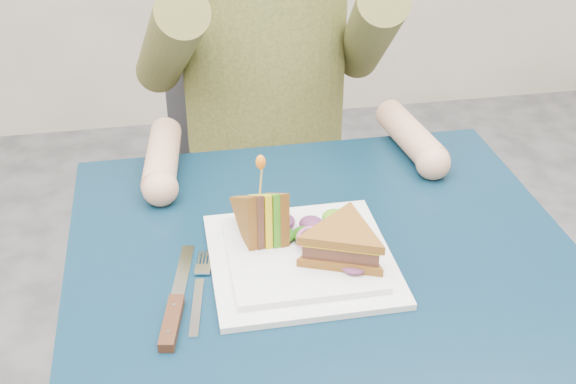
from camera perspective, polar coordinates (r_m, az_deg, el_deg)
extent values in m
cube|color=black|center=(1.05, 3.31, -6.55)|extent=(0.75, 0.75, 0.03)
cylinder|color=#595B5E|center=(1.51, -12.12, -11.18)|extent=(0.04, 0.04, 0.70)
cylinder|color=#595B5E|center=(1.60, 11.57, -8.37)|extent=(0.04, 0.04, 0.70)
cube|color=#47474C|center=(1.71, -1.77, -0.62)|extent=(0.42, 0.40, 0.04)
cube|color=#47474C|center=(1.75, -2.82, 9.45)|extent=(0.42, 0.03, 0.46)
cylinder|color=#47474C|center=(1.70, -6.84, -10.95)|extent=(0.02, 0.02, 0.43)
cylinder|color=#47474C|center=(1.75, 5.16, -9.53)|extent=(0.02, 0.02, 0.43)
cylinder|color=#47474C|center=(1.97, -7.62, -4.28)|extent=(0.02, 0.02, 0.43)
cylinder|color=#47474C|center=(2.00, 2.69, -3.22)|extent=(0.02, 0.02, 0.43)
cylinder|color=brown|center=(1.50, -1.91, 12.58)|extent=(0.34, 0.34, 0.52)
cylinder|color=brown|center=(1.40, -9.42, 11.33)|extent=(0.15, 0.39, 0.31)
cylinder|color=tan|center=(1.27, -9.90, 2.73)|extent=(0.08, 0.20, 0.06)
sphere|color=tan|center=(1.18, -10.07, 0.29)|extent=(0.06, 0.06, 0.06)
cylinder|color=brown|center=(1.46, 6.42, 12.37)|extent=(0.15, 0.39, 0.31)
cylinder|color=tan|center=(1.34, 9.66, 4.41)|extent=(0.08, 0.20, 0.06)
sphere|color=tan|center=(1.26, 11.40, 2.28)|extent=(0.06, 0.06, 0.06)
cube|color=white|center=(1.04, 1.04, -5.34)|extent=(0.26, 0.26, 0.01)
cube|color=white|center=(1.04, 1.04, -4.90)|extent=(0.21, 0.21, 0.01)
cube|color=silver|center=(0.98, -7.23, -9.01)|extent=(0.03, 0.12, 0.00)
cube|color=silver|center=(1.03, -6.76, -6.10)|extent=(0.03, 0.03, 0.00)
cube|color=silver|center=(1.06, -7.02, -5.20)|extent=(0.01, 0.03, 0.00)
cube|color=silver|center=(1.06, -6.75, -5.20)|extent=(0.01, 0.03, 0.00)
cube|color=silver|center=(1.06, -6.48, -5.20)|extent=(0.01, 0.03, 0.00)
cube|color=silver|center=(1.05, -6.21, -5.21)|extent=(0.01, 0.03, 0.00)
cube|color=silver|center=(1.03, -8.36, -6.48)|extent=(0.04, 0.14, 0.00)
cube|color=black|center=(0.95, -9.17, -10.13)|extent=(0.04, 0.10, 0.01)
cylinder|color=silver|center=(0.96, -9.01, -8.83)|extent=(0.01, 0.01, 0.00)
cylinder|color=silver|center=(0.93, -9.42, -10.84)|extent=(0.01, 0.01, 0.00)
cylinder|color=tan|center=(1.01, -2.15, 0.99)|extent=(0.01, 0.01, 0.06)
ellipsoid|color=orange|center=(1.00, -2.18, 2.37)|extent=(0.01, 0.01, 0.02)
torus|color=#9E4C7A|center=(1.03, 1.82, -3.76)|extent=(0.04, 0.04, 0.02)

